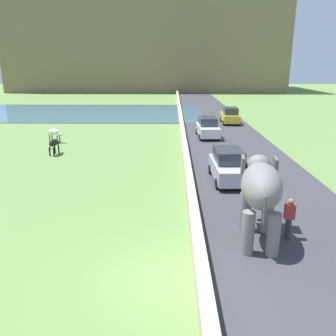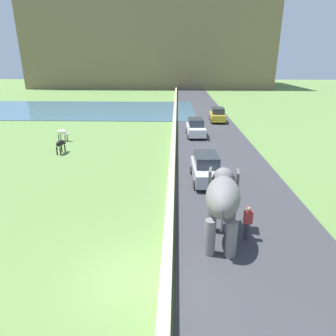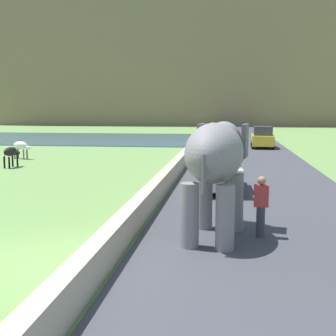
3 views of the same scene
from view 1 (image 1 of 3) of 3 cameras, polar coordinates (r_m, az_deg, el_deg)
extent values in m
plane|color=#608442|center=(10.95, -1.17, -18.07)|extent=(220.00, 220.00, 0.00)
cube|color=#38383D|center=(30.00, 9.80, 4.59)|extent=(7.00, 120.00, 0.06)
cube|color=tan|center=(27.62, 2.62, 4.49)|extent=(0.40, 110.00, 0.74)
cube|color=#426B84|center=(49.06, -16.35, 8.87)|extent=(36.00, 18.00, 0.08)
cube|color=#7F6B4C|center=(93.05, -3.27, 21.10)|extent=(64.00, 28.00, 26.46)
ellipsoid|color=slate|center=(12.35, 15.26, -2.82)|extent=(1.79, 2.88, 1.50)
cylinder|color=slate|center=(13.65, 12.70, -7.21)|extent=(0.44, 0.44, 1.60)
cylinder|color=slate|center=(13.73, 16.22, -7.33)|extent=(0.44, 0.44, 1.60)
cylinder|color=slate|center=(12.06, 13.10, -10.57)|extent=(0.44, 0.44, 1.60)
cylinder|color=slate|center=(12.16, 17.12, -10.68)|extent=(0.44, 0.44, 1.60)
ellipsoid|color=slate|center=(13.63, 14.78, -0.09)|extent=(1.12, 1.04, 1.10)
cube|color=#575454|center=(13.44, 12.30, 0.01)|extent=(0.22, 0.71, 0.90)
cube|color=#575454|center=(13.57, 17.36, -0.23)|extent=(0.22, 0.71, 0.90)
cylinder|color=slate|center=(14.35, 14.36, -2.94)|extent=(0.28, 0.28, 1.50)
cone|color=silver|center=(14.12, 13.63, -1.28)|extent=(0.20, 0.57, 0.17)
cone|color=silver|center=(14.17, 15.40, -1.36)|extent=(0.20, 0.57, 0.17)
cylinder|color=#575454|center=(11.24, 15.74, -6.74)|extent=(0.08, 0.08, 0.90)
cylinder|color=#33333D|center=(13.62, 19.30, -9.56)|extent=(0.22, 0.22, 0.85)
cube|color=#B73333|center=(13.34, 19.59, -6.84)|extent=(0.36, 0.22, 0.56)
sphere|color=#997051|center=(13.19, 19.75, -5.28)|extent=(0.22, 0.22, 0.22)
cube|color=gold|center=(38.59, 10.25, 8.28)|extent=(1.81, 4.04, 0.80)
cube|color=#2D333D|center=(38.29, 10.35, 9.34)|extent=(1.50, 2.24, 0.70)
cylinder|color=black|center=(39.82, 8.82, 8.02)|extent=(0.20, 0.60, 0.60)
cylinder|color=black|center=(40.03, 11.13, 7.95)|extent=(0.20, 0.60, 0.60)
cylinder|color=black|center=(37.27, 9.24, 7.41)|extent=(0.20, 0.60, 0.60)
cylinder|color=black|center=(37.50, 11.71, 7.33)|extent=(0.20, 0.60, 0.60)
cube|color=white|center=(30.74, 6.64, 6.29)|extent=(1.87, 4.07, 0.80)
cube|color=#2D333D|center=(30.81, 6.63, 7.73)|extent=(1.54, 2.26, 0.70)
cylinder|color=black|center=(29.68, 8.51, 5.06)|extent=(0.21, 0.61, 0.60)
cylinder|color=black|center=(29.45, 5.40, 5.07)|extent=(0.21, 0.61, 0.60)
cylinder|color=black|center=(32.20, 7.72, 6.01)|extent=(0.21, 0.61, 0.60)
cylinder|color=black|center=(31.98, 4.85, 6.02)|extent=(0.21, 0.61, 0.60)
cube|color=#B7B7BC|center=(19.24, 10.03, -0.24)|extent=(1.83, 4.05, 0.80)
cube|color=#2D333D|center=(19.23, 10.03, 2.07)|extent=(1.52, 2.25, 0.70)
cylinder|color=black|center=(18.34, 13.20, -2.61)|extent=(0.20, 0.61, 0.60)
cylinder|color=black|center=(18.01, 8.20, -2.69)|extent=(0.20, 0.61, 0.60)
cylinder|color=black|center=(20.74, 11.50, -0.23)|extent=(0.20, 0.61, 0.60)
cylinder|color=black|center=(20.45, 7.08, -0.26)|extent=(0.20, 0.61, 0.60)
ellipsoid|color=silver|center=(30.11, -18.42, 5.71)|extent=(1.18, 0.78, 0.50)
cylinder|color=#595753|center=(30.10, -17.56, 4.66)|extent=(0.10, 0.10, 0.65)
cylinder|color=#595753|center=(29.86, -17.92, 4.54)|extent=(0.10, 0.10, 0.65)
cylinder|color=#595753|center=(30.57, -18.72, 4.74)|extent=(0.10, 0.10, 0.65)
cylinder|color=#595753|center=(30.34, -19.08, 4.62)|extent=(0.10, 0.10, 0.65)
ellipsoid|color=silver|center=(29.75, -17.43, 5.38)|extent=(0.46, 0.36, 0.26)
cone|color=beige|center=(29.79, -17.36, 5.73)|extent=(0.04, 0.04, 0.12)
cone|color=beige|center=(29.65, -17.57, 5.66)|extent=(0.04, 0.04, 0.12)
cylinder|color=#595753|center=(30.48, -19.19, 5.38)|extent=(0.04, 0.04, 0.45)
ellipsoid|color=black|center=(25.89, -18.50, 4.00)|extent=(0.59, 1.15, 0.50)
cylinder|color=black|center=(26.42, -18.31, 2.98)|extent=(0.10, 0.10, 0.65)
cylinder|color=black|center=(26.28, -17.71, 2.97)|extent=(0.10, 0.10, 0.65)
cylinder|color=black|center=(25.76, -19.07, 2.57)|extent=(0.10, 0.10, 0.65)
cylinder|color=black|center=(25.62, -18.46, 2.55)|extent=(0.10, 0.10, 0.65)
ellipsoid|color=black|center=(26.47, -17.85, 3.99)|extent=(0.29, 0.43, 0.26)
cone|color=beige|center=(26.48, -18.06, 4.36)|extent=(0.04, 0.04, 0.12)
cone|color=beige|center=(26.40, -17.71, 4.35)|extent=(0.04, 0.04, 0.12)
cylinder|color=black|center=(25.47, -19.00, 3.29)|extent=(0.04, 0.04, 0.45)
camera|label=2|loc=(1.74, 96.91, 47.10)|focal=31.75mm
camera|label=3|loc=(4.44, 77.68, -38.91)|focal=48.81mm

